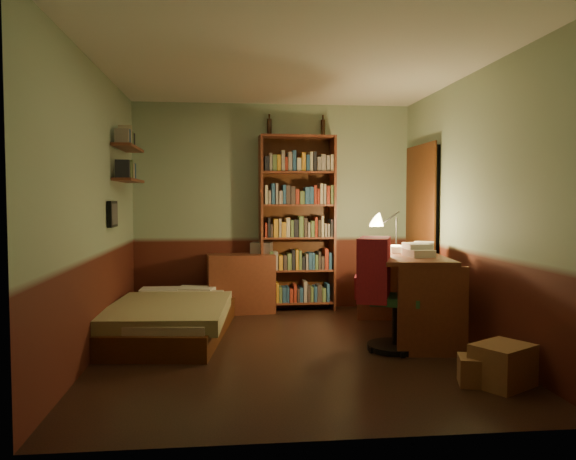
{
  "coord_description": "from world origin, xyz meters",
  "views": [
    {
      "loc": [
        -0.58,
        -5.13,
        1.39
      ],
      "look_at": [
        0.0,
        0.25,
        1.1
      ],
      "focal_mm": 35.0,
      "sensor_mm": 36.0,
      "label": 1
    }
  ],
  "objects": [
    {
      "name": "floor",
      "position": [
        0.0,
        0.0,
        -0.01
      ],
      "size": [
        3.5,
        4.0,
        0.02
      ],
      "primitive_type": "cube",
      "color": "black",
      "rests_on": "ground"
    },
    {
      "name": "ceiling",
      "position": [
        0.0,
        0.0,
        2.61
      ],
      "size": [
        3.5,
        4.0,
        0.02
      ],
      "primitive_type": "cube",
      "color": "silver",
      "rests_on": "wall_back"
    },
    {
      "name": "wall_back",
      "position": [
        0.0,
        2.01,
        1.3
      ],
      "size": [
        3.5,
        0.02,
        2.6
      ],
      "primitive_type": "cube",
      "color": "gray",
      "rests_on": "ground"
    },
    {
      "name": "wall_left",
      "position": [
        -1.76,
        0.0,
        1.3
      ],
      "size": [
        0.02,
        4.0,
        2.6
      ],
      "primitive_type": "cube",
      "color": "gray",
      "rests_on": "ground"
    },
    {
      "name": "wall_right",
      "position": [
        1.76,
        0.0,
        1.3
      ],
      "size": [
        0.02,
        4.0,
        2.6
      ],
      "primitive_type": "cube",
      "color": "gray",
      "rests_on": "ground"
    },
    {
      "name": "wall_front",
      "position": [
        0.0,
        -2.01,
        1.3
      ],
      "size": [
        3.5,
        0.02,
        2.6
      ],
      "primitive_type": "cube",
      "color": "gray",
      "rests_on": "ground"
    },
    {
      "name": "doorway",
      "position": [
        1.72,
        1.3,
        1.0
      ],
      "size": [
        0.06,
        0.9,
        2.0
      ],
      "primitive_type": "cube",
      "color": "black",
      "rests_on": "ground"
    },
    {
      "name": "door_trim",
      "position": [
        1.69,
        1.3,
        1.0
      ],
      "size": [
        0.02,
        0.98,
        2.08
      ],
      "primitive_type": "cube",
      "color": "#421F0B",
      "rests_on": "ground"
    },
    {
      "name": "bed",
      "position": [
        -1.18,
        0.68,
        0.3
      ],
      "size": [
        1.34,
        2.15,
        0.6
      ],
      "primitive_type": "cube",
      "rotation": [
        0.0,
        0.0,
        -0.13
      ],
      "color": "#848A51",
      "rests_on": "ground"
    },
    {
      "name": "dresser",
      "position": [
        -0.42,
        1.76,
        0.36
      ],
      "size": [
        0.85,
        0.48,
        0.72
      ],
      "primitive_type": "cube",
      "rotation": [
        0.0,
        0.0,
        0.1
      ],
      "color": "#5F2B1A",
      "rests_on": "ground"
    },
    {
      "name": "mini_stereo",
      "position": [
        -0.16,
        1.89,
        0.79
      ],
      "size": [
        0.3,
        0.26,
        0.14
      ],
      "primitive_type": "cube",
      "rotation": [
        0.0,
        0.0,
        -0.27
      ],
      "color": "#B2B2B7",
      "rests_on": "dresser"
    },
    {
      "name": "bookshelf",
      "position": [
        0.29,
        1.85,
        1.1
      ],
      "size": [
        0.95,
        0.34,
        2.19
      ],
      "primitive_type": "cube",
      "rotation": [
        0.0,
        0.0,
        0.05
      ],
      "color": "#5F2B1A",
      "rests_on": "ground"
    },
    {
      "name": "bottle_left",
      "position": [
        -0.05,
        1.96,
        2.3
      ],
      "size": [
        0.07,
        0.07,
        0.22
      ],
      "primitive_type": "cylinder",
      "rotation": [
        0.0,
        0.0,
        0.34
      ],
      "color": "black",
      "rests_on": "bookshelf"
    },
    {
      "name": "bottle_right",
      "position": [
        0.63,
        1.96,
        2.3
      ],
      "size": [
        0.06,
        0.06,
        0.21
      ],
      "primitive_type": "cylinder",
      "rotation": [
        0.0,
        0.0,
        0.06
      ],
      "color": "black",
      "rests_on": "bookshelf"
    },
    {
      "name": "desk",
      "position": [
        1.22,
        0.37,
        0.42
      ],
      "size": [
        0.83,
        1.64,
        0.84
      ],
      "primitive_type": "cube",
      "rotation": [
        0.0,
        0.0,
        -0.12
      ],
      "color": "#5F2B1A",
      "rests_on": "ground"
    },
    {
      "name": "paper_stack",
      "position": [
        1.45,
        0.5,
        0.9
      ],
      "size": [
        0.29,
        0.33,
        0.11
      ],
      "primitive_type": "cube",
      "rotation": [
        0.0,
        0.0,
        -0.37
      ],
      "color": "silver",
      "rests_on": "desk"
    },
    {
      "name": "desk_lamp",
      "position": [
        1.25,
        0.8,
        1.18
      ],
      "size": [
        0.22,
        0.22,
        0.68
      ],
      "primitive_type": "cone",
      "rotation": [
        0.0,
        0.0,
        0.1
      ],
      "color": "black",
      "rests_on": "desk"
    },
    {
      "name": "office_chair",
      "position": [
        0.96,
        -0.14,
        0.5
      ],
      "size": [
        0.61,
        0.58,
        0.99
      ],
      "primitive_type": "cube",
      "rotation": [
        0.0,
        0.0,
        -0.35
      ],
      "color": "#2B5D32",
      "rests_on": "ground"
    },
    {
      "name": "red_jacket",
      "position": [
        0.71,
        -0.22,
        1.28
      ],
      "size": [
        0.41,
        0.56,
        0.59
      ],
      "primitive_type": "cube",
      "rotation": [
        0.0,
        0.0,
        -0.32
      ],
      "color": "#A91D2F",
      "rests_on": "office_chair"
    },
    {
      "name": "wall_shelf_lower",
      "position": [
        -1.64,
        1.1,
        1.6
      ],
      "size": [
        0.2,
        0.9,
        0.03
      ],
      "primitive_type": "cube",
      "color": "#5F2B1A",
      "rests_on": "wall_left"
    },
    {
      "name": "wall_shelf_upper",
      "position": [
        -1.64,
        1.1,
        1.95
      ],
      "size": [
        0.2,
        0.9,
        0.03
      ],
      "primitive_type": "cube",
      "color": "#5F2B1A",
      "rests_on": "wall_left"
    },
    {
      "name": "framed_picture",
      "position": [
        -1.72,
        0.6,
        1.25
      ],
      "size": [
        0.04,
        0.32,
        0.26
      ],
      "primitive_type": "cube",
      "color": "black",
      "rests_on": "wall_left"
    },
    {
      "name": "cardboard_box_a",
      "position": [
        1.46,
        -1.2,
        0.16
      ],
      "size": [
        0.53,
        0.5,
        0.31
      ],
      "primitive_type": "cube",
      "rotation": [
        0.0,
        0.0,
        0.54
      ],
      "color": "brown",
      "rests_on": "ground"
    },
    {
      "name": "cardboard_box_b",
      "position": [
        1.3,
        -1.16,
        0.11
      ],
      "size": [
        0.36,
        0.32,
        0.21
      ],
      "primitive_type": "cube",
      "rotation": [
        0.0,
        0.0,
        -0.3
      ],
      "color": "brown",
      "rests_on": "ground"
    }
  ]
}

